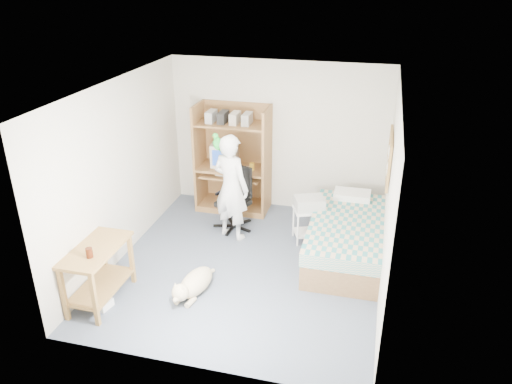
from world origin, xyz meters
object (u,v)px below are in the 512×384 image
side_desk (98,266)px  dog (194,284)px  office_chair (235,207)px  printer_cart (309,219)px  bed (346,238)px  person (231,187)px  computer_hutch (234,163)px

side_desk → dog: side_desk is taller
office_chair → printer_cart: 1.19m
side_desk → office_chair: (1.07, 2.26, -0.14)m
bed → printer_cart: bearing=152.7°
side_desk → office_chair: bearing=64.6°
side_desk → bed: bearing=32.5°
side_desk → person: (1.10, 1.96, 0.33)m
side_desk → person: person is taller
bed → person: 1.83m
side_desk → dog: size_ratio=1.07×
person → side_desk: bearing=82.1°
printer_cart → side_desk: bearing=-159.4°
dog → printer_cart: bearing=66.7°
bed → printer_cart: size_ratio=3.69×
computer_hutch → side_desk: size_ratio=1.80×
computer_hutch → dog: computer_hutch is taller
computer_hutch → printer_cart: 1.70m
bed → person: size_ratio=1.23×
person → printer_cart: 1.26m
computer_hutch → bed: computer_hutch is taller
office_chair → dog: (-0.01, -1.86, -0.20)m
office_chair → person: bearing=-62.8°
dog → person: bearing=100.1°
computer_hutch → bed: bearing=-29.3°
person → dog: (-0.04, -1.56, -0.67)m
bed → printer_cart: (-0.59, 0.30, 0.07)m
computer_hutch → side_desk: (-0.85, -2.94, -0.33)m
bed → side_desk: bearing=-147.5°
dog → printer_cart: size_ratio=1.71×
office_chair → person: person is taller
printer_cart → person: bearing=165.4°
bed → side_desk: (-2.85, -1.82, 0.21)m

